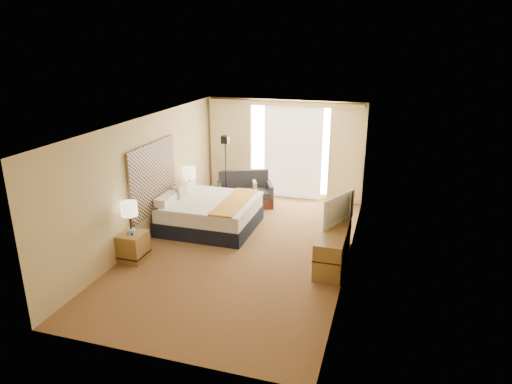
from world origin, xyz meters
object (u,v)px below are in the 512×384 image
(lamp_left, at_px, (129,210))
(lamp_right, at_px, (189,173))
(desk_chair, at_px, (334,227))
(television, at_px, (334,208))
(nightstand_right, at_px, (189,204))
(loveseat, at_px, (245,194))
(media_dresser, at_px, (333,245))
(nightstand_left, at_px, (133,247))
(bed, at_px, (210,213))
(floor_lamp, at_px, (226,157))

(lamp_left, bearing_deg, lamp_right, 89.34)
(desk_chair, height_order, television, television)
(nightstand_right, relative_size, loveseat, 0.35)
(media_dresser, bearing_deg, nightstand_left, -164.16)
(lamp_left, bearing_deg, nightstand_right, 90.18)
(bed, bearing_deg, lamp_right, 140.51)
(media_dresser, bearing_deg, floor_lamp, 142.86)
(media_dresser, distance_m, loveseat, 3.60)
(nightstand_left, height_order, loveseat, loveseat)
(bed, distance_m, floor_lamp, 1.73)
(bed, height_order, floor_lamp, floor_lamp)
(bed, bearing_deg, media_dresser, -16.39)
(nightstand_left, height_order, lamp_right, lamp_right)
(nightstand_left, bearing_deg, floor_lamp, 78.79)
(lamp_right, relative_size, television, 0.63)
(loveseat, height_order, lamp_right, lamp_right)
(nightstand_left, xyz_separation_m, lamp_right, (0.04, 2.54, 0.77))
(nightstand_left, relative_size, lamp_left, 0.85)
(nightstand_left, relative_size, bed, 0.28)
(bed, bearing_deg, television, -11.74)
(media_dresser, bearing_deg, lamp_right, 157.91)
(media_dresser, bearing_deg, nightstand_right, 158.60)
(bed, relative_size, loveseat, 1.27)
(nightstand_left, bearing_deg, nightstand_right, 90.00)
(nightstand_right, relative_size, lamp_left, 0.85)
(floor_lamp, relative_size, television, 1.80)
(desk_chair, bearing_deg, media_dresser, -99.48)
(nightstand_left, distance_m, desk_chair, 4.01)
(nightstand_left, relative_size, television, 0.54)
(media_dresser, bearing_deg, desk_chair, 96.55)
(television, bearing_deg, floor_lamp, 79.56)
(television, bearing_deg, media_dresser, -145.21)
(lamp_left, xyz_separation_m, lamp_right, (0.03, 2.57, -0.01))
(bed, distance_m, desk_chair, 2.82)
(nightstand_left, xyz_separation_m, loveseat, (1.09, 3.54, 0.01))
(loveseat, bearing_deg, nightstand_left, -131.03)
(lamp_left, bearing_deg, floor_lamp, 79.03)
(nightstand_right, xyz_separation_m, lamp_left, (0.01, -2.53, 0.78))
(nightstand_right, distance_m, media_dresser, 3.97)
(bed, xyz_separation_m, floor_lamp, (-0.15, 1.45, 0.93))
(nightstand_left, height_order, bed, bed)
(lamp_left, relative_size, lamp_right, 1.01)
(media_dresser, distance_m, television, 0.69)
(nightstand_right, xyz_separation_m, loveseat, (1.09, 1.04, 0.01))
(bed, distance_m, lamp_right, 1.22)
(loveseat, xyz_separation_m, lamp_left, (-1.09, -3.57, 0.77))
(media_dresser, height_order, lamp_left, lamp_left)
(nightstand_right, height_order, loveseat, loveseat)
(desk_chair, bearing_deg, nightstand_left, -170.95)
(bed, relative_size, television, 1.96)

